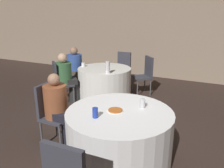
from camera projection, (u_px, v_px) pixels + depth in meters
The scene contains 17 objects.
ground_plane at pixel (117, 156), 3.03m from camera, with size 16.00×16.00×0.00m, color #332621.
wall_back at pixel (179, 33), 6.34m from camera, with size 16.00×0.06×2.80m.
table_near at pixel (119, 137), 2.83m from camera, with size 1.35×1.35×0.72m.
table_far at pixel (105, 83), 5.10m from camera, with size 1.22×1.22×0.72m.
chair_near_west at pixel (51, 109), 3.21m from camera, with size 0.41×0.41×0.93m.
chair_far_southwest at pixel (59, 80), 4.70m from camera, with size 0.57×0.57×0.93m.
chair_far_north at pixel (123, 67), 5.91m from camera, with size 0.41×0.41×0.93m.
chair_far_northeast at pixel (145, 72), 5.31m from camera, with size 0.56×0.56×0.93m.
chair_far_west at pixel (72, 69), 5.59m from camera, with size 0.46×0.45×0.93m.
person_blue_shirt at pixel (77, 69), 5.49m from camera, with size 0.53×0.40×1.13m.
person_green_jacket at pixel (67, 78), 4.75m from camera, with size 0.48×0.49×1.12m.
person_floral_shirt at pixel (60, 111), 3.14m from camera, with size 0.51×0.33×1.10m.
pizza_plate_near at pixel (115, 110), 2.73m from camera, with size 0.20×0.20×0.02m.
soda_can_blue at pixel (95, 113), 2.54m from camera, with size 0.07×0.07×0.12m.
soda_can_silver at pixel (143, 103), 2.82m from camera, with size 0.07×0.07×0.12m.
bottle_far at pixel (108, 68), 4.48m from camera, with size 0.09×0.09×0.25m.
cup_far at pixel (83, 65), 5.11m from camera, with size 0.08×0.08×0.10m.
Camera 1 is at (1.06, -2.37, 1.86)m, focal length 35.00 mm.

